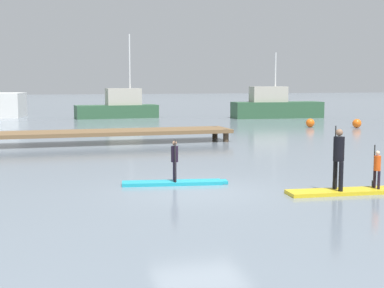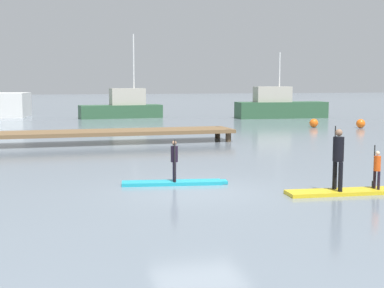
{
  "view_description": "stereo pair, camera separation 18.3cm",
  "coord_description": "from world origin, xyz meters",
  "views": [
    {
      "loc": [
        -4.22,
        -13.85,
        2.97
      ],
      "look_at": [
        0.29,
        1.81,
        1.1
      ],
      "focal_mm": 50.89,
      "sensor_mm": 36.0,
      "label": 1
    },
    {
      "loc": [
        -4.05,
        -13.9,
        2.97
      ],
      "look_at": [
        0.29,
        1.81,
        1.1
      ],
      "focal_mm": 50.89,
      "sensor_mm": 36.0,
      "label": 2
    }
  ],
  "objects": [
    {
      "name": "paddler_child_solo",
      "position": [
        -0.39,
        1.25,
        0.77
      ],
      "size": [
        0.24,
        0.41,
        1.24
      ],
      "color": "black",
      "rests_on": "paddleboard_near"
    },
    {
      "name": "motor_boat_small_navy",
      "position": [
        2.4,
        31.09,
        0.89
      ],
      "size": [
        6.86,
        2.34,
        6.89
      ],
      "color": "#2D5638",
      "rests_on": "ground"
    },
    {
      "name": "paddler_child_front",
      "position": [
        4.59,
        -1.3,
        0.68
      ],
      "size": [
        0.2,
        0.37,
        1.17
      ],
      "color": "black",
      "rests_on": "paddleboard_far"
    },
    {
      "name": "paddleboard_far",
      "position": [
        3.78,
        -1.24,
        0.05
      ],
      "size": [
        3.44,
        0.98,
        0.1
      ],
      "color": "gold",
      "rests_on": "ground"
    },
    {
      "name": "mooring_buoy_mid",
      "position": [
        13.18,
        18.36,
        0.28
      ],
      "size": [
        0.57,
        0.57,
        0.57
      ],
      "primitive_type": "sphere",
      "color": "orange",
      "rests_on": "ground"
    },
    {
      "name": "mooring_buoy_far",
      "position": [
        15.86,
        17.07,
        0.29
      ],
      "size": [
        0.58,
        0.58,
        0.58
      ],
      "primitive_type": "sphere",
      "color": "orange",
      "rests_on": "ground"
    },
    {
      "name": "fishing_boat_green_midground",
      "position": [
        14.9,
        27.55,
        0.94
      ],
      "size": [
        7.61,
        2.5,
        5.38
      ],
      "color": "#2D5638",
      "rests_on": "ground"
    },
    {
      "name": "paddleboard_near",
      "position": [
        -0.39,
        1.26,
        0.05
      ],
      "size": [
        3.1,
        1.01,
        0.1
      ],
      "color": "#1E9EB2",
      "rests_on": "ground"
    },
    {
      "name": "ground_plane",
      "position": [
        0.0,
        0.0,
        0.0
      ],
      "size": [
        240.0,
        240.0,
        0.0
      ],
      "primitive_type": "plane",
      "color": "slate"
    },
    {
      "name": "floating_dock",
      "position": [
        -1.26,
        12.49,
        0.53
      ],
      "size": [
        12.9,
        2.32,
        0.63
      ],
      "color": "brown",
      "rests_on": "ground"
    },
    {
      "name": "paddler_adult",
      "position": [
        3.47,
        -1.21,
        1.04
      ],
      "size": [
        0.31,
        0.51,
        1.7
      ],
      "color": "black",
      "rests_on": "paddleboard_far"
    }
  ]
}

